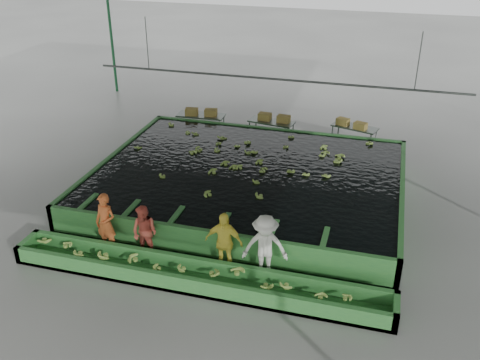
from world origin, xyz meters
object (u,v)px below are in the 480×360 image
(worker_b, at_px, (145,232))
(packing_table_mid, at_px, (271,131))
(flotation_tank, at_px, (248,182))
(sorting_trough, at_px, (196,276))
(worker_c, at_px, (224,242))
(box_stack_right, at_px, (351,127))
(packing_table_left, at_px, (201,125))
(box_stack_left, at_px, (201,115))
(box_stack_mid, at_px, (274,121))
(packing_table_right, at_px, (354,136))
(worker_d, at_px, (265,247))
(worker_a, at_px, (106,223))

(worker_b, distance_m, packing_table_mid, 9.22)
(flotation_tank, distance_m, sorting_trough, 5.10)
(worker_c, distance_m, box_stack_right, 9.70)
(packing_table_left, relative_size, box_stack_right, 1.58)
(box_stack_left, height_order, box_stack_mid, box_stack_left)
(packing_table_mid, height_order, box_stack_mid, box_stack_mid)
(worker_b, bearing_deg, box_stack_mid, 89.37)
(packing_table_right, bearing_deg, sorting_trough, -106.38)
(flotation_tank, relative_size, box_stack_mid, 7.59)
(worker_b, xyz_separation_m, packing_table_mid, (1.43, 9.10, -0.35))
(sorting_trough, bearing_deg, packing_table_mid, 91.82)
(worker_d, height_order, packing_table_mid, worker_d)
(packing_table_right, bearing_deg, box_stack_left, -173.76)
(worker_c, xyz_separation_m, packing_table_left, (-3.81, 8.90, -0.41))
(sorting_trough, distance_m, packing_table_mid, 9.91)
(packing_table_left, distance_m, box_stack_left, 0.46)
(worker_a, height_order, box_stack_mid, worker_a)
(worker_d, height_order, box_stack_right, worker_d)
(sorting_trough, xyz_separation_m, packing_table_left, (-3.31, 9.70, 0.20))
(worker_b, xyz_separation_m, box_stack_right, (4.63, 9.40, 0.05))
(packing_table_right, distance_m, box_stack_left, 6.34)
(worker_b, bearing_deg, worker_a, -171.16)
(worker_a, distance_m, worker_b, 1.16)
(worker_d, bearing_deg, packing_table_left, 107.45)
(sorting_trough, relative_size, packing_table_right, 5.54)
(worker_b, bearing_deg, worker_c, 8.84)
(packing_table_right, distance_m, box_stack_right, 0.44)
(packing_table_right, height_order, box_stack_left, box_stack_left)
(worker_a, relative_size, box_stack_right, 1.39)
(packing_table_right, height_order, box_stack_mid, box_stack_mid)
(flotation_tank, distance_m, box_stack_mid, 4.86)
(packing_table_left, xyz_separation_m, box_stack_mid, (3.09, 0.24, 0.39))
(worker_a, distance_m, worker_c, 3.40)
(worker_b, relative_size, worker_c, 0.90)
(worker_b, bearing_deg, packing_table_left, 108.80)
(box_stack_mid, bearing_deg, worker_a, -106.35)
(sorting_trough, xyz_separation_m, packing_table_right, (3.03, 10.30, 0.16))
(packing_table_right, relative_size, box_stack_mid, 1.37)
(flotation_tank, relative_size, worker_a, 5.73)
(worker_a, relative_size, worker_b, 1.12)
(sorting_trough, distance_m, box_stack_mid, 9.96)
(flotation_tank, distance_m, packing_table_left, 5.67)
(box_stack_left, xyz_separation_m, box_stack_mid, (3.04, 0.33, -0.06))
(sorting_trough, bearing_deg, worker_b, 155.34)
(worker_d, distance_m, packing_table_left, 10.18)
(worker_a, distance_m, packing_table_mid, 9.47)
(box_stack_mid, relative_size, box_stack_right, 1.05)
(sorting_trough, distance_m, worker_d, 1.91)
(sorting_trough, xyz_separation_m, packing_table_mid, (-0.31, 9.90, 0.17))
(packing_table_left, bearing_deg, packing_table_mid, 3.88)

